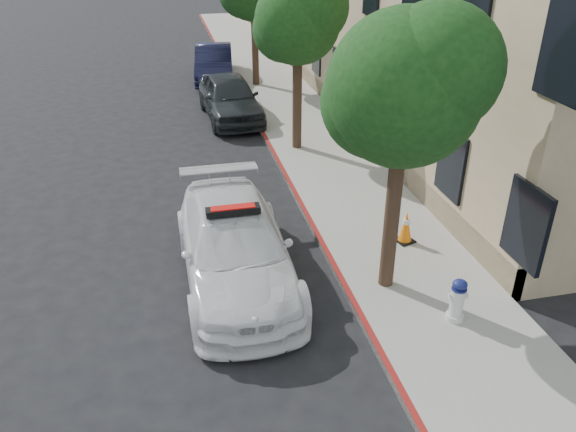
{
  "coord_description": "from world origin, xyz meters",
  "views": [
    {
      "loc": [
        -1.18,
        -10.97,
        6.92
      ],
      "look_at": [
        1.21,
        -0.22,
        1.0
      ],
      "focal_mm": 35.0,
      "sensor_mm": 36.0,
      "label": 1
    }
  ],
  "objects_px": {
    "police_car": "(235,247)",
    "parked_car_mid": "(230,97)",
    "parked_car_far": "(214,63)",
    "traffic_cone": "(406,227)",
    "fire_hydrant": "(457,300)"
  },
  "relations": [
    {
      "from": "fire_hydrant",
      "to": "traffic_cone",
      "type": "bearing_deg",
      "value": 95.99
    },
    {
      "from": "police_car",
      "to": "traffic_cone",
      "type": "xyz_separation_m",
      "value": [
        4.05,
        0.45,
        -0.27
      ]
    },
    {
      "from": "police_car",
      "to": "parked_car_mid",
      "type": "xyz_separation_m",
      "value": [
        1.29,
        10.78,
        0.03
      ]
    },
    {
      "from": "police_car",
      "to": "fire_hydrant",
      "type": "relative_size",
      "value": 6.22
    },
    {
      "from": "police_car",
      "to": "parked_car_mid",
      "type": "bearing_deg",
      "value": 82.78
    },
    {
      "from": "police_car",
      "to": "parked_car_mid",
      "type": "height_order",
      "value": "police_car"
    },
    {
      "from": "parked_car_mid",
      "to": "traffic_cone",
      "type": "bearing_deg",
      "value": -78.59
    },
    {
      "from": "fire_hydrant",
      "to": "traffic_cone",
      "type": "xyz_separation_m",
      "value": [
        0.22,
        2.9,
        -0.05
      ]
    },
    {
      "from": "parked_car_mid",
      "to": "traffic_cone",
      "type": "distance_m",
      "value": 10.7
    },
    {
      "from": "parked_car_far",
      "to": "fire_hydrant",
      "type": "bearing_deg",
      "value": -76.17
    },
    {
      "from": "parked_car_mid",
      "to": "traffic_cone",
      "type": "xyz_separation_m",
      "value": [
        2.76,
        -10.33,
        -0.29
      ]
    },
    {
      "from": "parked_car_far",
      "to": "traffic_cone",
      "type": "height_order",
      "value": "parked_car_far"
    },
    {
      "from": "police_car",
      "to": "fire_hydrant",
      "type": "bearing_deg",
      "value": -33.03
    },
    {
      "from": "parked_car_far",
      "to": "traffic_cone",
      "type": "bearing_deg",
      "value": -74.08
    },
    {
      "from": "police_car",
      "to": "parked_car_mid",
      "type": "distance_m",
      "value": 10.86
    }
  ]
}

